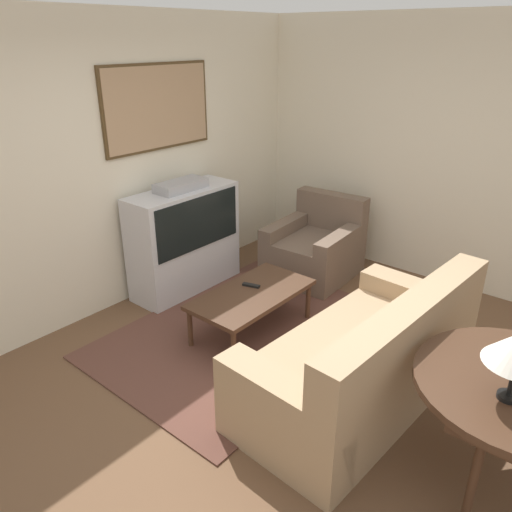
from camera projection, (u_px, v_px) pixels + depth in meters
The scene contains 9 objects.
ground_plane at pixel (283, 391), 3.78m from camera, with size 12.00×12.00×0.00m, color brown.
wall_back at pixel (98, 170), 4.48m from camera, with size 12.00×0.10×2.70m.
wall_right at pixel (442, 155), 5.07m from camera, with size 0.06×12.00×2.70m.
area_rug at pixel (243, 332), 4.52m from camera, with size 2.52×1.79×0.01m.
tv at pixel (185, 239), 5.12m from camera, with size 1.18×0.46×1.16m.
couch at pixel (364, 362), 3.58m from camera, with size 2.00×1.05×0.93m.
armchair at pixel (315, 250), 5.53m from camera, with size 1.01×0.90×0.86m.
coffee_table at pixel (252, 296), 4.39m from camera, with size 1.14×0.60×0.40m.
remote at pixel (251, 285), 4.47m from camera, with size 0.09×0.17×0.02m.
Camera 1 is at (-2.45, -1.79, 2.47)m, focal length 35.00 mm.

